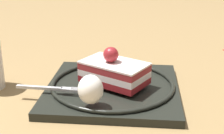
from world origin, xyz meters
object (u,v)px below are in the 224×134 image
Objects in this scene: dessert_plate at (112,88)px; whipped_cream_dollop at (91,90)px; cake_slice at (114,71)px; fork at (53,89)px.

dessert_plate is 5.87× the size of whipped_cream_dollop.
cake_slice is 0.11m from fork.
fork is (0.08, -0.03, -0.02)m from whipped_cream_dollop.
whipped_cream_dollop is 0.38× the size of fork.
cake_slice is at bearing -96.94° from whipped_cream_dollop.
whipped_cream_dollop reaches higher than dessert_plate.
cake_slice is (-0.00, -0.01, 0.03)m from dessert_plate.
dessert_plate is 0.09m from whipped_cream_dollop.
fork is (0.09, 0.06, -0.02)m from cake_slice.
cake_slice reaches higher than dessert_plate.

